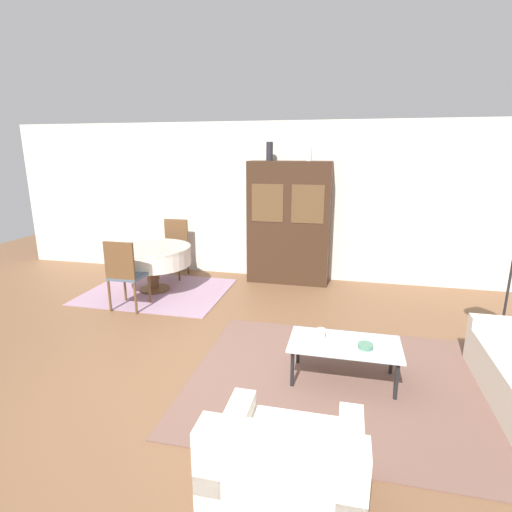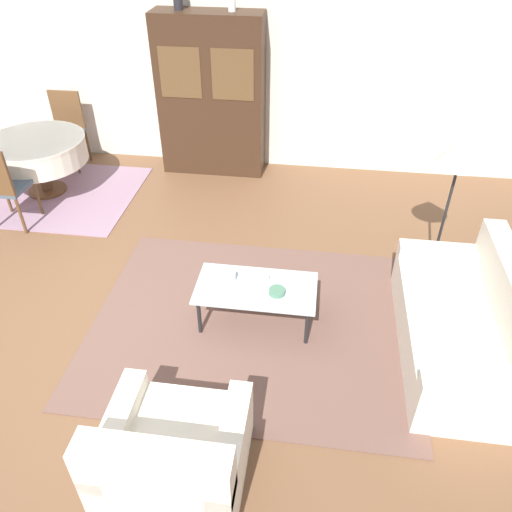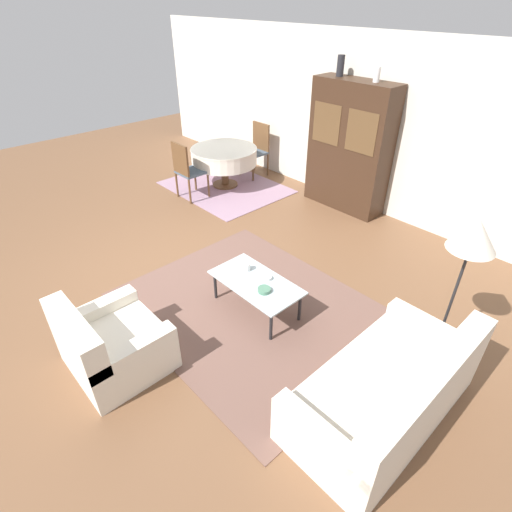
% 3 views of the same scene
% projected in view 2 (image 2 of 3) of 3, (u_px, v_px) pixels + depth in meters
% --- Properties ---
extents(ground_plane, '(14.00, 14.00, 0.00)m').
position_uv_depth(ground_plane, '(106.00, 335.00, 4.51)').
color(ground_plane, brown).
extents(wall_back, '(10.00, 0.06, 2.70)m').
position_uv_depth(wall_back, '(191.00, 64.00, 6.57)').
color(wall_back, beige).
rests_on(wall_back, ground_plane).
extents(area_rug, '(2.93, 2.38, 0.01)m').
position_uv_depth(area_rug, '(253.00, 323.00, 4.62)').
color(area_rug, brown).
rests_on(area_rug, ground_plane).
extents(dining_rug, '(2.20, 1.73, 0.01)m').
position_uv_depth(dining_rug, '(52.00, 193.00, 6.53)').
color(dining_rug, gray).
rests_on(dining_rug, ground_plane).
extents(couch, '(0.90, 1.80, 0.82)m').
position_uv_depth(couch, '(467.00, 327.00, 4.18)').
color(couch, silver).
rests_on(couch, ground_plane).
extents(armchair, '(0.92, 0.85, 0.79)m').
position_uv_depth(armchair, '(173.00, 457.00, 3.24)').
color(armchair, silver).
rests_on(armchair, ground_plane).
extents(coffee_table, '(1.07, 0.57, 0.39)m').
position_uv_depth(coffee_table, '(256.00, 290.00, 4.44)').
color(coffee_table, black).
rests_on(coffee_table, area_rug).
extents(display_cabinet, '(1.37, 0.45, 2.05)m').
position_uv_depth(display_cabinet, '(212.00, 97.00, 6.51)').
color(display_cabinet, '#382316').
rests_on(display_cabinet, ground_plane).
extents(dining_table, '(1.22, 1.22, 0.73)m').
position_uv_depth(dining_table, '(37.00, 151.00, 6.23)').
color(dining_table, brown).
rests_on(dining_table, dining_rug).
extents(dining_chair_near, '(0.44, 0.44, 1.01)m').
position_uv_depth(dining_chair_near, '(1.00, 183.00, 5.58)').
color(dining_chair_near, brown).
rests_on(dining_chair_near, dining_rug).
extents(dining_chair_far, '(0.44, 0.44, 1.01)m').
position_uv_depth(dining_chair_far, '(66.00, 125.00, 6.90)').
color(dining_chair_far, brown).
rests_on(dining_chair_far, dining_rug).
extents(floor_lamp, '(0.43, 0.43, 1.51)m').
position_uv_depth(floor_lamp, '(461.00, 155.00, 4.50)').
color(floor_lamp, black).
rests_on(floor_lamp, ground_plane).
extents(cup, '(0.08, 0.08, 0.10)m').
position_uv_depth(cup, '(231.00, 276.00, 4.47)').
color(cup, white).
rests_on(cup, coffee_table).
extents(bowl, '(0.14, 0.14, 0.05)m').
position_uv_depth(bowl, '(277.00, 291.00, 4.33)').
color(bowl, '#4C7A60').
rests_on(bowl, coffee_table).
extents(bowl_small, '(0.10, 0.10, 0.04)m').
position_uv_depth(bowl_small, '(264.00, 277.00, 4.50)').
color(bowl_small, white).
rests_on(bowl_small, coffee_table).
extents(vase_short, '(0.09, 0.09, 0.20)m').
position_uv_depth(vase_short, '(232.00, 2.00, 5.80)').
color(vase_short, white).
rests_on(vase_short, display_cabinet).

